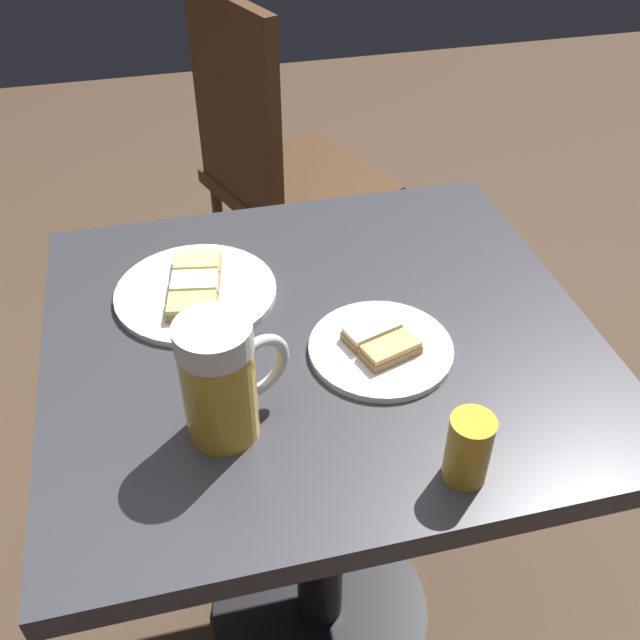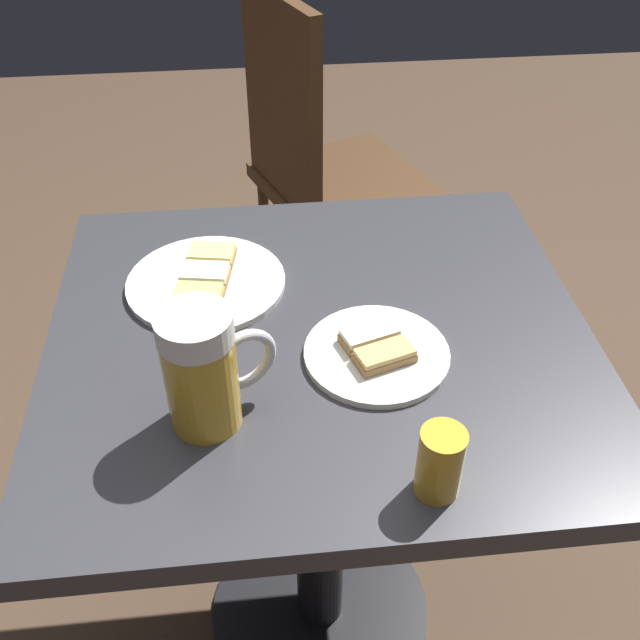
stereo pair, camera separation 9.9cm
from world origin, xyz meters
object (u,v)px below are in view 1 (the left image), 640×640
(cafe_chair, at_px, (275,166))
(plate_far, at_px, (381,347))
(plate_near, at_px, (196,290))
(beer_glass_small, at_px, (469,449))
(beer_mug, at_px, (222,380))

(cafe_chair, bearing_deg, plate_far, -22.65)
(plate_near, height_order, plate_far, same)
(plate_near, height_order, beer_glass_small, beer_glass_small)
(plate_near, xyz_separation_m, beer_glass_small, (0.26, -0.40, 0.04))
(plate_near, distance_m, plate_far, 0.29)
(plate_far, distance_m, beer_glass_small, 0.22)
(beer_mug, bearing_deg, plate_near, 91.88)
(beer_glass_small, height_order, cafe_chair, cafe_chair)
(plate_near, relative_size, plate_far, 1.22)
(cafe_chair, bearing_deg, beer_mug, -34.98)
(plate_far, bearing_deg, cafe_chair, 88.71)
(beer_glass_small, relative_size, cafe_chair, 0.09)
(plate_far, xyz_separation_m, beer_glass_small, (0.03, -0.22, 0.04))
(beer_mug, xyz_separation_m, cafe_chair, (0.24, 0.99, -0.27))
(plate_far, bearing_deg, plate_near, 141.32)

